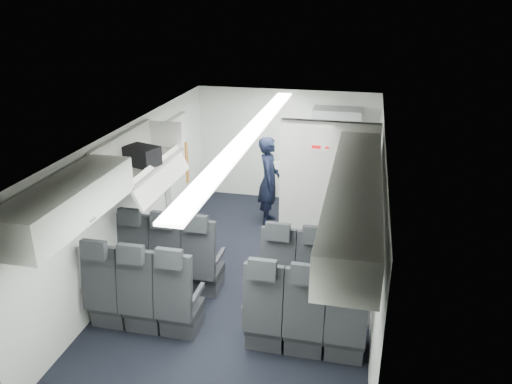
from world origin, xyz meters
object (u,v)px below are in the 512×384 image
at_px(galley_unit, 334,160).
at_px(flight_attendant, 269,181).
at_px(boarding_door, 178,170).
at_px(seat_row_mid, 221,310).
at_px(carry_on_bag, 142,156).
at_px(seat_row_front, 241,270).

relative_size(galley_unit, flight_attendant, 1.22).
bearing_deg(boarding_door, flight_attendant, 10.92).
height_order(galley_unit, boarding_door, galley_unit).
xyz_separation_m(galley_unit, flight_attendant, (-1.05, -0.87, -0.17)).
bearing_deg(boarding_door, seat_row_mid, -61.23).
relative_size(seat_row_mid, flight_attendant, 2.13).
relative_size(boarding_door, carry_on_bag, 4.31).
bearing_deg(seat_row_front, carry_on_bag, 169.20).
distance_m(seat_row_front, carry_on_bag, 1.99).
relative_size(seat_row_mid, boarding_door, 1.79).
bearing_deg(seat_row_mid, galley_unit, 77.12).
height_order(seat_row_front, boarding_door, boarding_door).
relative_size(galley_unit, boarding_door, 1.02).
relative_size(seat_row_mid, carry_on_bag, 7.72).
relative_size(seat_row_front, flight_attendant, 2.13).
height_order(boarding_door, carry_on_bag, carry_on_bag).
xyz_separation_m(seat_row_mid, flight_attendant, (-0.10, 3.28, 0.38)).
bearing_deg(seat_row_front, boarding_door, 128.16).
height_order(seat_row_front, seat_row_mid, same).
relative_size(seat_row_front, galley_unit, 1.75).
bearing_deg(seat_row_mid, seat_row_front, 90.00).
bearing_deg(seat_row_mid, boarding_door, 118.77).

